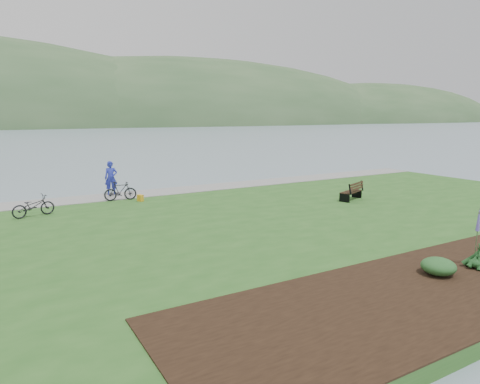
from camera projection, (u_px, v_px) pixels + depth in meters
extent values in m
plane|color=gray|center=(271.00, 217.00, 20.26)|extent=(600.00, 600.00, 0.00)
cube|color=#27561E|center=(297.00, 222.00, 18.52)|extent=(34.00, 20.00, 0.40)
cube|color=gray|center=(208.00, 188.00, 26.06)|extent=(34.00, 2.20, 0.03)
cube|color=black|center=(351.00, 192.00, 22.31)|extent=(1.67, 1.10, 0.05)
cube|color=black|center=(357.00, 187.00, 22.08)|extent=(1.52, 0.72, 0.49)
cube|color=black|center=(344.00, 198.00, 21.76)|extent=(0.26, 0.52, 0.43)
cube|color=black|center=(357.00, 194.00, 22.95)|extent=(0.26, 0.52, 0.43)
imported|color=#232CA0|center=(111.00, 175.00, 23.60)|extent=(0.92, 0.75, 2.21)
imported|color=black|center=(33.00, 206.00, 18.65)|extent=(1.07, 1.89, 0.94)
imported|color=black|center=(120.00, 191.00, 22.18)|extent=(0.67, 1.69, 0.99)
cube|color=gold|center=(140.00, 198.00, 22.02)|extent=(0.31, 0.37, 0.34)
ellipsoid|color=#153A1A|center=(478.00, 262.00, 12.36)|extent=(0.62, 0.62, 0.31)
ellipsoid|color=#1E4C21|center=(438.00, 266.00, 11.81)|extent=(0.93, 0.93, 0.47)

